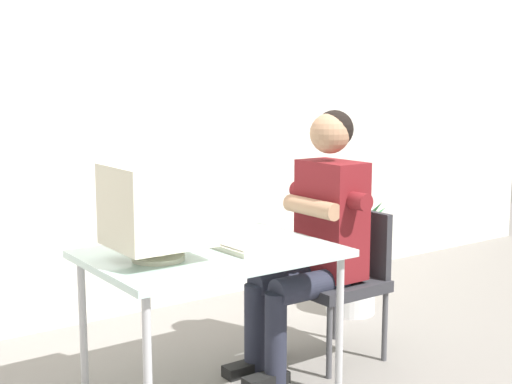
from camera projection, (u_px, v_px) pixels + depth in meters
wall_back at (134, 82)px, 4.40m from camera, size 8.00×0.10×3.00m
desk at (212, 262)px, 3.23m from camera, size 1.13×0.78×0.72m
crt_monitor at (158, 206)px, 3.00m from camera, size 0.41×0.38×0.42m
keyboard at (231, 245)px, 3.25m from camera, size 0.17×0.42×0.03m
office_chair at (342, 274)px, 3.78m from camera, size 0.46×0.46×0.80m
person_seated at (317, 229)px, 3.63m from camera, size 0.73×0.56×1.35m
potted_plant at (351, 271)px, 4.53m from camera, size 0.53×0.52×0.81m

